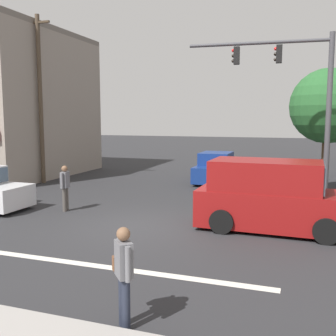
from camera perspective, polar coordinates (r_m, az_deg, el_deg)
The scene contains 9 objects.
ground_plane at distance 12.59m, azimuth -4.20°, elevation -8.28°, with size 120.00×120.00×0.00m, color #2B2B2D.
lane_marking_stripe at distance 9.63m, azimuth -12.63°, elevation -13.37°, with size 9.00×0.24×0.01m, color silver.
street_tree at distance 17.80m, azimuth 22.19°, elevation 8.27°, with size 3.11×3.11×5.43m.
utility_pole_near_left at distance 21.35m, azimuth -18.04°, elevation 9.67°, with size 1.40×0.22×8.50m.
traffic_light_mast at distance 14.39m, azimuth 18.48°, elevation 10.10°, with size 4.88×0.50×6.20m.
van_crossing_rightbound at distance 12.23m, azimuth 14.86°, elevation -4.13°, with size 4.64×2.12×2.11m.
sedan_approaching_near at distance 21.01m, azimuth 7.02°, elevation -0.08°, with size 1.89×4.10×1.58m.
pedestrian_foreground_with_bag at distance 6.50m, azimuth -6.45°, elevation -14.58°, with size 0.53×0.63×1.67m.
pedestrian_mid_crossing at distance 14.73m, azimuth -14.72°, elevation -2.44°, with size 0.27×0.56×1.67m.
Camera 1 is at (4.79, -11.15, 3.36)m, focal length 42.00 mm.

